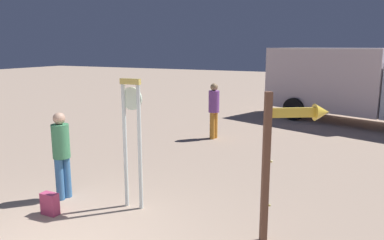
{
  "coord_description": "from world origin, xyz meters",
  "views": [
    {
      "loc": [
        3.85,
        -3.26,
        2.93
      ],
      "look_at": [
        0.02,
        4.6,
        1.2
      ],
      "focal_mm": 34.89,
      "sensor_mm": 36.0,
      "label": 1
    }
  ],
  "objects_px": {
    "arrow_sign": "(287,143)",
    "backpack": "(50,204)",
    "person_near_clock": "(61,151)",
    "box_truck_near": "(348,82)",
    "standing_clock": "(132,131)",
    "person_distant": "(214,108)"
  },
  "relations": [
    {
      "from": "arrow_sign",
      "to": "backpack",
      "type": "xyz_separation_m",
      "value": [
        -3.9,
        -0.91,
        -1.34
      ]
    },
    {
      "from": "standing_clock",
      "to": "person_near_clock",
      "type": "relative_size",
      "value": 1.39
    },
    {
      "from": "box_truck_near",
      "to": "person_near_clock",
      "type": "bearing_deg",
      "value": -112.29
    },
    {
      "from": "person_near_clock",
      "to": "person_distant",
      "type": "height_order",
      "value": "person_distant"
    },
    {
      "from": "standing_clock",
      "to": "backpack",
      "type": "xyz_separation_m",
      "value": [
        -1.16,
        -0.91,
        -1.25
      ]
    },
    {
      "from": "person_near_clock",
      "to": "backpack",
      "type": "height_order",
      "value": "person_near_clock"
    },
    {
      "from": "backpack",
      "to": "person_near_clock",
      "type": "bearing_deg",
      "value": 115.68
    },
    {
      "from": "arrow_sign",
      "to": "person_distant",
      "type": "xyz_separation_m",
      "value": [
        -3.46,
        5.49,
        -0.54
      ]
    },
    {
      "from": "standing_clock",
      "to": "box_truck_near",
      "type": "bearing_deg",
      "value": 74.4
    },
    {
      "from": "backpack",
      "to": "box_truck_near",
      "type": "xyz_separation_m",
      "value": [
        4.05,
        11.27,
        1.38
      ]
    },
    {
      "from": "person_distant",
      "to": "arrow_sign",
      "type": "bearing_deg",
      "value": -57.79
    },
    {
      "from": "backpack",
      "to": "person_distant",
      "type": "relative_size",
      "value": 0.22
    },
    {
      "from": "standing_clock",
      "to": "person_distant",
      "type": "relative_size",
      "value": 1.33
    },
    {
      "from": "arrow_sign",
      "to": "standing_clock",
      "type": "bearing_deg",
      "value": -179.95
    },
    {
      "from": "person_near_clock",
      "to": "box_truck_near",
      "type": "distance_m",
      "value": 11.5
    },
    {
      "from": "arrow_sign",
      "to": "box_truck_near",
      "type": "height_order",
      "value": "box_truck_near"
    },
    {
      "from": "standing_clock",
      "to": "backpack",
      "type": "bearing_deg",
      "value": -141.71
    },
    {
      "from": "standing_clock",
      "to": "person_near_clock",
      "type": "bearing_deg",
      "value": -169.64
    },
    {
      "from": "standing_clock",
      "to": "person_near_clock",
      "type": "distance_m",
      "value": 1.57
    },
    {
      "from": "arrow_sign",
      "to": "backpack",
      "type": "bearing_deg",
      "value": -166.82
    },
    {
      "from": "arrow_sign",
      "to": "backpack",
      "type": "relative_size",
      "value": 5.83
    },
    {
      "from": "backpack",
      "to": "box_truck_near",
      "type": "distance_m",
      "value": 12.06
    }
  ]
}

